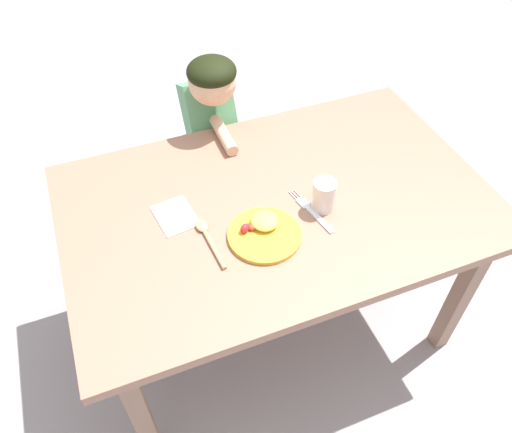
{
  "coord_description": "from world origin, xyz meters",
  "views": [
    {
      "loc": [
        -0.49,
        -1.06,
        1.91
      ],
      "look_at": [
        -0.1,
        -0.06,
        0.75
      ],
      "focal_mm": 35.23,
      "sensor_mm": 36.0,
      "label": 1
    }
  ],
  "objects_px": {
    "spoon": "(207,237)",
    "person": "(211,146)",
    "fork": "(312,212)",
    "drinking_cup": "(324,196)",
    "plate": "(264,231)"
  },
  "relations": [
    {
      "from": "drinking_cup",
      "to": "plate",
      "type": "bearing_deg",
      "value": -170.27
    },
    {
      "from": "drinking_cup",
      "to": "fork",
      "type": "bearing_deg",
      "value": -166.03
    },
    {
      "from": "plate",
      "to": "spoon",
      "type": "relative_size",
      "value": 1.07
    },
    {
      "from": "drinking_cup",
      "to": "person",
      "type": "xyz_separation_m",
      "value": [
        -0.18,
        0.64,
        -0.22
      ]
    },
    {
      "from": "fork",
      "to": "drinking_cup",
      "type": "xyz_separation_m",
      "value": [
        0.04,
        0.01,
        0.05
      ]
    },
    {
      "from": "person",
      "to": "drinking_cup",
      "type": "bearing_deg",
      "value": 106.17
    },
    {
      "from": "spoon",
      "to": "person",
      "type": "bearing_deg",
      "value": -22.26
    },
    {
      "from": "drinking_cup",
      "to": "person",
      "type": "bearing_deg",
      "value": 106.17
    },
    {
      "from": "drinking_cup",
      "to": "person",
      "type": "distance_m",
      "value": 0.7
    },
    {
      "from": "plate",
      "to": "fork",
      "type": "bearing_deg",
      "value": 8.75
    },
    {
      "from": "spoon",
      "to": "person",
      "type": "xyz_separation_m",
      "value": [
        0.2,
        0.63,
        -0.18
      ]
    },
    {
      "from": "person",
      "to": "spoon",
      "type": "bearing_deg",
      "value": 72.0
    },
    {
      "from": "fork",
      "to": "plate",
      "type": "bearing_deg",
      "value": 87.64
    },
    {
      "from": "spoon",
      "to": "person",
      "type": "height_order",
      "value": "person"
    },
    {
      "from": "spoon",
      "to": "drinking_cup",
      "type": "distance_m",
      "value": 0.39
    }
  ]
}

